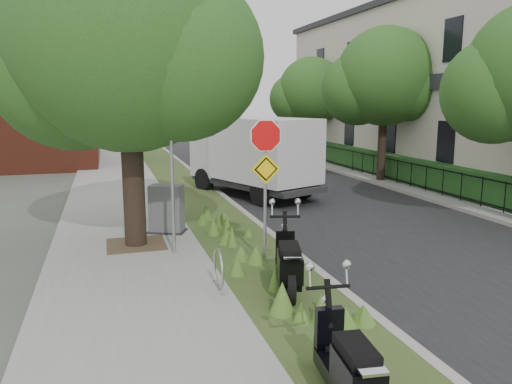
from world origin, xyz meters
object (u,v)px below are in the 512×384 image
box_truck (255,153)px  sign_assembly (266,162)px  utility_cabinet (167,210)px  scooter_far (349,376)px  scooter_near (288,269)px

box_truck → sign_assembly: bearing=-105.2°
sign_assembly → box_truck: size_ratio=0.54×
box_truck → utility_cabinet: bearing=-129.5°
scooter_far → box_truck: box_truck is taller
scooter_near → box_truck: size_ratio=0.33×
scooter_far → box_truck: (2.86, 13.17, 1.08)m
scooter_far → utility_cabinet: bearing=96.7°
box_truck → scooter_near: bearing=-103.3°
sign_assembly → utility_cabinet: 3.97m
scooter_near → sign_assembly: bearing=85.6°
sign_assembly → scooter_near: bearing=-94.4°
scooter_far → utility_cabinet: (-1.00, 8.49, 0.16)m
scooter_far → utility_cabinet: utility_cabinet is taller
scooter_near → utility_cabinet: (-1.58, 4.99, 0.14)m
sign_assembly → box_truck: (2.14, 7.88, -0.68)m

